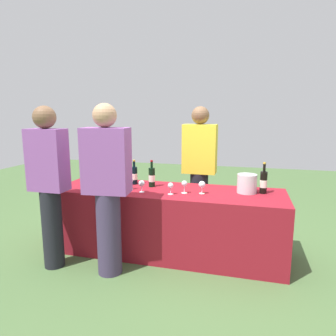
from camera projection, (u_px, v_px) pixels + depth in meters
The scene contains 16 objects.
ground_plane at pixel (168, 251), 3.55m from camera, with size 12.00×12.00×0.00m, color #476638.
tasting_table at pixel (168, 221), 3.48m from camera, with size 2.58×0.79×0.74m, color maroon.
wine_bottle_0 at pixel (125, 175), 3.67m from camera, with size 0.07×0.07×0.33m.
wine_bottle_1 at pixel (134, 175), 3.67m from camera, with size 0.08×0.08×0.30m.
wine_bottle_2 at pixel (152, 177), 3.54m from camera, with size 0.08×0.08×0.31m.
wine_bottle_3 at pixel (263, 182), 3.24m from camera, with size 0.08×0.08×0.34m.
wine_glass_0 at pixel (96, 180), 3.49m from camera, with size 0.07×0.07×0.13m.
wine_glass_1 at pixel (130, 181), 3.42m from camera, with size 0.07×0.07×0.14m.
wine_glass_2 at pixel (142, 184), 3.29m from camera, with size 0.07×0.07×0.13m.
wine_glass_3 at pixel (171, 186), 3.20m from camera, with size 0.06×0.06×0.13m.
wine_glass_4 at pixel (184, 184), 3.25m from camera, with size 0.07×0.07×0.14m.
wine_glass_5 at pixel (202, 185), 3.23m from camera, with size 0.07×0.07×0.14m.
ice_bucket at pixel (247, 184), 3.27m from camera, with size 0.21×0.21×0.20m, color silver.
server_pouring at pixel (199, 167), 3.91m from camera, with size 0.43×0.24×1.68m.
guest_0 at pixel (49, 181), 3.05m from camera, with size 0.38×0.22×1.67m.
guest_1 at pixel (107, 185), 2.92m from camera, with size 0.46×0.29×1.69m.
Camera 1 is at (0.85, -3.20, 1.59)m, focal length 32.30 mm.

